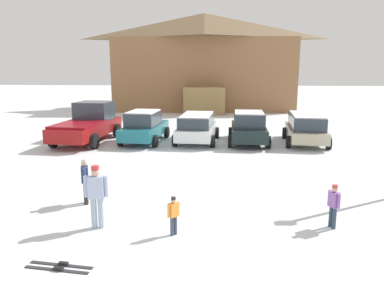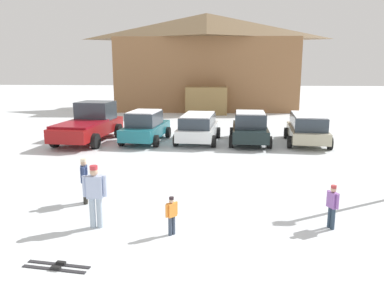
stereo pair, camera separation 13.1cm
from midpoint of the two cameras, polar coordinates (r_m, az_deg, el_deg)
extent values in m
cube|color=#8C603D|center=(37.75, 2.27, 10.53)|extent=(17.05, 8.08, 6.77)
pyramid|color=brown|center=(37.94, 2.33, 17.50)|extent=(17.67, 8.70, 2.44)
cube|color=olive|center=(33.20, 2.27, 6.60)|extent=(3.66, 1.91, 2.40)
cube|color=#1C6B78|center=(21.10, -6.85, 2.08)|extent=(2.19, 4.55, 0.63)
cube|color=#2D3842|center=(20.79, -7.07, 3.85)|extent=(1.77, 2.43, 0.74)
cube|color=white|center=(20.74, -7.10, 4.95)|extent=(1.65, 2.31, 0.06)
cylinder|color=black|center=(22.71, -8.13, 1.92)|extent=(0.29, 0.66, 0.64)
cylinder|color=black|center=(22.21, -3.50, 1.79)|extent=(0.29, 0.66, 0.64)
cylinder|color=black|center=(20.18, -10.50, 0.62)|extent=(0.29, 0.66, 0.64)
cylinder|color=black|center=(19.61, -5.33, 0.45)|extent=(0.29, 0.66, 0.64)
cube|color=white|center=(20.85, 1.13, 2.00)|extent=(2.24, 4.45, 0.59)
cube|color=#2D3842|center=(20.67, 1.10, 3.59)|extent=(1.93, 3.40, 0.60)
cube|color=white|center=(20.63, 1.11, 4.49)|extent=(1.80, 3.23, 0.06)
cylinder|color=black|center=(22.35, -0.98, 1.88)|extent=(0.27, 0.66, 0.64)
cylinder|color=black|center=(22.10, 4.18, 1.74)|extent=(0.27, 0.66, 0.64)
cylinder|color=black|center=(19.77, -2.29, 0.58)|extent=(0.27, 0.66, 0.64)
cylinder|color=black|center=(19.49, 3.54, 0.41)|extent=(0.27, 0.66, 0.64)
cube|color=black|center=(20.81, 8.94, 1.89)|extent=(2.04, 4.39, 0.63)
cube|color=#2D3842|center=(20.49, 9.03, 3.67)|extent=(1.72, 2.32, 0.74)
cube|color=white|center=(20.44, 9.06, 4.78)|extent=(1.61, 2.20, 0.06)
cylinder|color=black|center=(22.16, 6.24, 1.72)|extent=(0.25, 0.65, 0.64)
cylinder|color=black|center=(22.24, 11.33, 1.60)|extent=(0.25, 0.65, 0.64)
cylinder|color=black|center=(19.54, 6.17, 0.39)|extent=(0.25, 0.65, 0.64)
cylinder|color=black|center=(19.62, 11.94, 0.25)|extent=(0.25, 0.65, 0.64)
cube|color=#AEA78B|center=(21.35, 17.26, 1.66)|extent=(2.33, 4.63, 0.57)
cube|color=#2D3842|center=(21.16, 17.39, 3.29)|extent=(1.99, 3.54, 0.69)
cube|color=white|center=(21.12, 17.45, 4.29)|extent=(1.86, 3.36, 0.06)
cylinder|color=black|center=(22.65, 14.30, 1.65)|extent=(0.29, 0.66, 0.64)
cylinder|color=black|center=(22.89, 19.28, 1.45)|extent=(0.29, 0.66, 0.64)
cylinder|color=black|center=(19.94, 14.84, 0.29)|extent=(0.29, 0.66, 0.64)
cylinder|color=black|center=(20.21, 20.48, 0.09)|extent=(0.29, 0.66, 0.64)
cube|color=maroon|center=(21.62, -15.34, 2.29)|extent=(2.59, 5.75, 0.70)
cube|color=#2D3842|center=(22.51, -14.29, 4.95)|extent=(2.06, 1.96, 1.05)
cube|color=maroon|center=(20.69, -16.52, 2.96)|extent=(2.35, 3.25, 0.12)
cylinder|color=black|center=(23.64, -16.10, 2.16)|extent=(0.34, 0.82, 0.80)
cylinder|color=black|center=(22.78, -10.99, 2.05)|extent=(0.34, 0.82, 0.80)
cylinder|color=black|center=(20.72, -20.03, 0.62)|extent=(0.34, 0.82, 0.80)
cylinder|color=black|center=(19.73, -14.33, 0.44)|extent=(0.34, 0.82, 0.80)
cylinder|color=black|center=(11.91, -15.67, -7.23)|extent=(0.13, 0.13, 0.69)
cylinder|color=black|center=(12.05, -15.65, -7.01)|extent=(0.13, 0.13, 0.69)
cube|color=navy|center=(11.81, -15.81, -4.40)|extent=(0.29, 0.38, 0.49)
cylinder|color=navy|center=(11.60, -15.85, -4.63)|extent=(0.09, 0.09, 0.46)
cylinder|color=navy|center=(12.01, -15.78, -4.07)|extent=(0.09, 0.09, 0.46)
sphere|color=tan|center=(11.72, -15.90, -2.84)|extent=(0.18, 0.18, 0.18)
cylinder|color=beige|center=(11.70, -15.93, -2.39)|extent=(0.17, 0.17, 0.08)
cylinder|color=#364254|center=(9.56, -2.44, -12.23)|extent=(0.09, 0.09, 0.49)
cylinder|color=#364254|center=(9.50, -2.96, -12.39)|extent=(0.09, 0.09, 0.49)
cube|color=orange|center=(9.37, -2.73, -9.99)|extent=(0.27, 0.27, 0.34)
cylinder|color=orange|center=(9.45, -2.00, -9.72)|extent=(0.07, 0.07, 0.33)
cylinder|color=orange|center=(9.28, -3.47, -10.16)|extent=(0.07, 0.07, 0.33)
sphere|color=tan|center=(9.29, -2.74, -8.64)|extent=(0.12, 0.12, 0.12)
cylinder|color=#2C2024|center=(9.26, -2.74, -8.26)|extent=(0.12, 0.12, 0.06)
cylinder|color=#9CAEC2|center=(10.17, -14.56, -10.08)|extent=(0.15, 0.15, 0.82)
cylinder|color=#9CAEC2|center=(10.14, -13.55, -10.10)|extent=(0.15, 0.15, 0.82)
cube|color=#A5B4D7|center=(9.92, -14.25, -6.33)|extent=(0.42, 0.28, 0.58)
cylinder|color=#A5B4D7|center=(9.97, -15.70, -6.22)|extent=(0.11, 0.11, 0.55)
cylinder|color=#A5B4D7|center=(9.87, -12.80, -6.26)|extent=(0.11, 0.11, 0.55)
sphere|color=tan|center=(9.81, -14.37, -4.13)|extent=(0.21, 0.21, 0.21)
cylinder|color=#BF313A|center=(9.78, -14.40, -3.49)|extent=(0.20, 0.20, 0.10)
cylinder|color=#2B3C4F|center=(10.47, 21.02, -10.59)|extent=(0.10, 0.10, 0.57)
cylinder|color=#2B3C4F|center=(10.56, 20.58, -10.37)|extent=(0.10, 0.10, 0.57)
cube|color=#8F5BAC|center=(10.35, 21.00, -7.97)|extent=(0.26, 0.32, 0.40)
cylinder|color=#8F5BAC|center=(10.22, 21.64, -8.20)|extent=(0.08, 0.08, 0.38)
cylinder|color=#8F5BAC|center=(10.47, 20.38, -7.63)|extent=(0.08, 0.08, 0.38)
sphere|color=tan|center=(10.26, 21.11, -6.51)|extent=(0.15, 0.15, 0.15)
cylinder|color=#AF3639|center=(10.24, 21.14, -6.09)|extent=(0.14, 0.14, 0.07)
cube|color=#2A292D|center=(8.62, -19.89, -17.51)|extent=(1.42, 0.27, 0.02)
cube|color=black|center=(8.58, -19.61, -17.34)|extent=(0.21, 0.11, 0.06)
cube|color=#2A292D|center=(8.77, -19.19, -16.93)|extent=(1.42, 0.27, 0.02)
cube|color=black|center=(8.73, -18.91, -16.76)|extent=(0.21, 0.11, 0.06)
camera|label=1|loc=(0.07, -89.73, 0.05)|focal=35.00mm
camera|label=2|loc=(0.07, 90.27, -0.05)|focal=35.00mm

